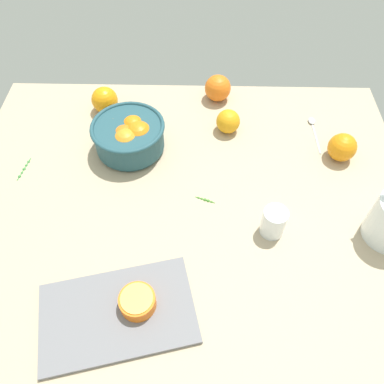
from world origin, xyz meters
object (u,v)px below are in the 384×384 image
object	(u,v)px
loose_orange_0	(218,88)
loose_orange_3	(228,121)
loose_orange_1	(105,100)
spoon	(314,129)
fruit_bowl	(129,136)
cutting_board	(118,313)
orange_half_0	(137,301)
loose_orange_4	(342,147)
juice_glass	(273,223)

from	to	relation	value
loose_orange_0	loose_orange_3	bearing A→B (deg)	-79.27
loose_orange_1	spoon	distance (cm)	67.73
fruit_bowl	spoon	bearing A→B (deg)	9.54
loose_orange_1	cutting_board	bearing A→B (deg)	-79.07
orange_half_0	loose_orange_0	world-z (taller)	loose_orange_0
loose_orange_4	spoon	bearing A→B (deg)	114.65
loose_orange_0	loose_orange_4	xyz separation A→B (cm)	(35.70, -26.26, -0.22)
cutting_board	orange_half_0	distance (cm)	5.49
juice_glass	loose_orange_4	size ratio (longest dim) A/B	1.00
juice_glass	loose_orange_4	bearing A→B (deg)	49.21
loose_orange_3	spoon	bearing A→B (deg)	1.60
juice_glass	cutting_board	distance (cm)	43.11
loose_orange_4	loose_orange_0	bearing A→B (deg)	143.66
cutting_board	loose_orange_0	world-z (taller)	loose_orange_0
fruit_bowl	loose_orange_0	xyz separation A→B (cm)	(26.50, 24.28, -1.13)
cutting_board	loose_orange_1	distance (cm)	69.89
fruit_bowl	juice_glass	size ratio (longest dim) A/B	2.61
juice_glass	cutting_board	size ratio (longest dim) A/B	0.24
fruit_bowl	loose_orange_1	distance (cm)	20.36
loose_orange_3	cutting_board	bearing A→B (deg)	-113.86
loose_orange_1	loose_orange_3	distance (cm)	40.64
orange_half_0	loose_orange_1	xyz separation A→B (cm)	(-17.74, 66.67, 1.10)
loose_orange_1	orange_half_0	bearing A→B (deg)	-75.10
juice_glass	loose_orange_4	distance (cm)	34.75
fruit_bowl	orange_half_0	bearing A→B (deg)	-81.34
fruit_bowl	loose_orange_4	size ratio (longest dim) A/B	2.61
cutting_board	loose_orange_1	bearing A→B (deg)	100.93
fruit_bowl	loose_orange_4	world-z (taller)	fruit_bowl
fruit_bowl	juice_glass	xyz separation A→B (cm)	(39.49, -28.29, -1.76)
fruit_bowl	spoon	distance (cm)	57.92
fruit_bowl	loose_orange_1	xyz separation A→B (cm)	(-10.26, 17.54, -1.26)
loose_orange_4	spoon	size ratio (longest dim) A/B	0.52
loose_orange_0	spoon	size ratio (longest dim) A/B	0.55
cutting_board	spoon	distance (cm)	81.08
orange_half_0	loose_orange_4	size ratio (longest dim) A/B	0.99
fruit_bowl	loose_orange_4	bearing A→B (deg)	-1.83
loose_orange_1	loose_orange_4	size ratio (longest dim) A/B	1.02
juice_glass	loose_orange_1	size ratio (longest dim) A/B	0.98
orange_half_0	fruit_bowl	bearing A→B (deg)	98.66
juice_glass	cutting_board	bearing A→B (deg)	-148.13
cutting_board	loose_orange_0	bearing A→B (deg)	72.65
orange_half_0	spoon	size ratio (longest dim) A/B	0.52
juice_glass	loose_orange_0	size ratio (longest dim) A/B	0.95
orange_half_0	loose_orange_0	xyz separation A→B (cm)	(19.01, 73.41, 1.23)
fruit_bowl	loose_orange_0	size ratio (longest dim) A/B	2.47
juice_glass	loose_orange_4	xyz separation A→B (cm)	(22.70, 26.31, 0.41)
cutting_board	spoon	world-z (taller)	cutting_board
orange_half_0	loose_orange_1	size ratio (longest dim) A/B	0.97
spoon	loose_orange_1	bearing A→B (deg)	173.23
loose_orange_4	loose_orange_1	bearing A→B (deg)	164.92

